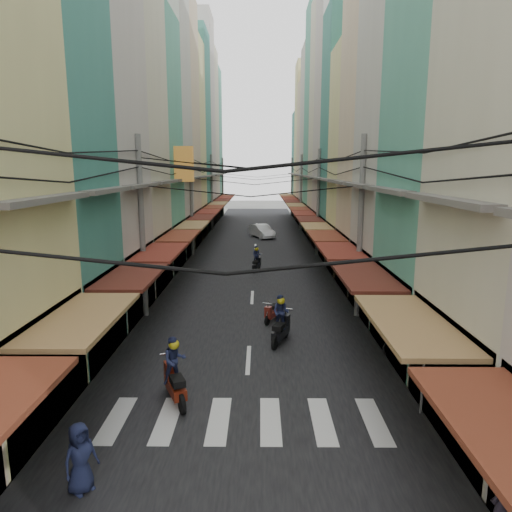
# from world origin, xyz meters

# --- Properties ---
(ground) EXTENTS (160.00, 160.00, 0.00)m
(ground) POSITION_xyz_m (0.00, 0.00, 0.00)
(ground) COLOR #63625E
(ground) RESTS_ON ground
(road) EXTENTS (10.00, 80.00, 0.02)m
(road) POSITION_xyz_m (0.00, 20.00, 0.01)
(road) COLOR black
(road) RESTS_ON ground
(sidewalk_left) EXTENTS (3.00, 80.00, 0.06)m
(sidewalk_left) POSITION_xyz_m (-6.50, 20.00, 0.03)
(sidewalk_left) COLOR gray
(sidewalk_left) RESTS_ON ground
(sidewalk_right) EXTENTS (3.00, 80.00, 0.06)m
(sidewalk_right) POSITION_xyz_m (6.50, 20.00, 0.03)
(sidewalk_right) COLOR gray
(sidewalk_right) RESTS_ON ground
(crosswalk) EXTENTS (7.55, 2.40, 0.01)m
(crosswalk) POSITION_xyz_m (-0.00, -6.00, 0.03)
(crosswalk) COLOR silver
(crosswalk) RESTS_ON ground
(building_row_left) EXTENTS (7.80, 67.67, 23.70)m
(building_row_left) POSITION_xyz_m (-7.92, 16.56, 9.78)
(building_row_left) COLOR #BAB6AA
(building_row_left) RESTS_ON ground
(building_row_right) EXTENTS (7.80, 68.98, 22.59)m
(building_row_right) POSITION_xyz_m (7.92, 16.45, 9.41)
(building_row_right) COLOR #3A8174
(building_row_right) RESTS_ON ground
(utility_poles) EXTENTS (10.20, 66.13, 8.20)m
(utility_poles) POSITION_xyz_m (0.00, 15.01, 6.59)
(utility_poles) COLOR slate
(utility_poles) RESTS_ON ground
(white_car) EXTENTS (4.94, 3.41, 1.62)m
(white_car) POSITION_xyz_m (0.60, 27.28, 0.00)
(white_car) COLOR white
(white_car) RESTS_ON ground
(bicycle) EXTENTS (1.78, 0.76, 1.20)m
(bicycle) POSITION_xyz_m (5.79, -1.60, 0.00)
(bicycle) COLOR black
(bicycle) RESTS_ON ground
(moving_scooters) EXTENTS (3.84, 19.10, 1.98)m
(moving_scooters) POSITION_xyz_m (-0.21, 1.07, 0.57)
(moving_scooters) COLOR black
(moving_scooters) RESTS_ON ground
(parked_scooters) EXTENTS (13.37, 14.53, 0.98)m
(parked_scooters) POSITION_xyz_m (3.78, -4.94, 0.48)
(parked_scooters) COLOR black
(parked_scooters) RESTS_ON ground
(pedestrians) EXTENTS (11.82, 21.68, 2.13)m
(pedestrians) POSITION_xyz_m (-4.32, 1.57, 1.02)
(pedestrians) COLOR #261F2A
(pedestrians) RESTS_ON ground
(market_umbrella) EXTENTS (2.19, 2.19, 2.31)m
(market_umbrella) POSITION_xyz_m (5.76, -2.76, 2.04)
(market_umbrella) COLOR #B2B2B7
(market_umbrella) RESTS_ON ground
(traffic_sign) EXTENTS (0.10, 0.63, 2.86)m
(traffic_sign) POSITION_xyz_m (4.88, -5.58, 2.08)
(traffic_sign) COLOR slate
(traffic_sign) RESTS_ON ground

